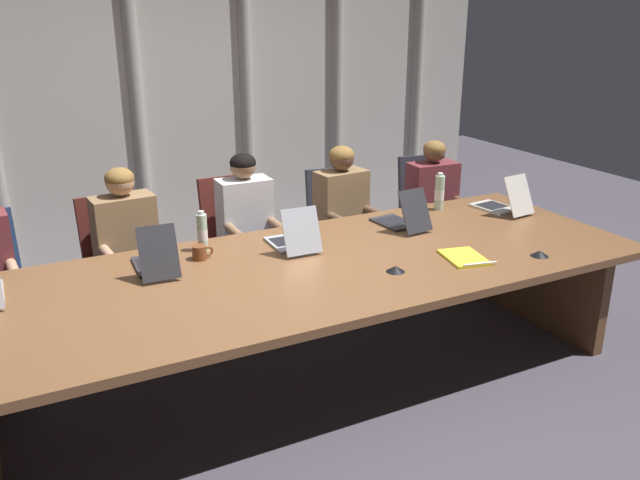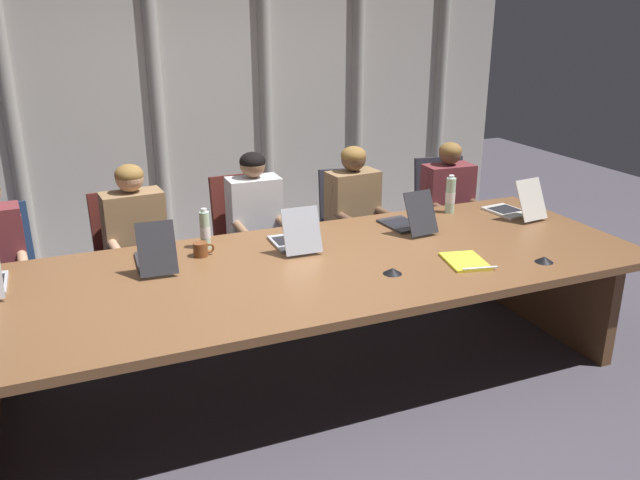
# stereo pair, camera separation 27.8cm
# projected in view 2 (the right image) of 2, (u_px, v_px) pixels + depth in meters

# --- Properties ---
(ground_plane) EXTENTS (12.04, 12.04, 0.00)m
(ground_plane) POSITION_uv_depth(u_px,v_px,m) (310.00, 376.00, 4.11)
(ground_plane) COLOR #47424C
(conference_table) EXTENTS (4.12, 1.47, 0.75)m
(conference_table) POSITION_uv_depth(u_px,v_px,m) (309.00, 287.00, 3.91)
(conference_table) COLOR brown
(conference_table) RESTS_ON ground_plane
(curtain_backdrop) EXTENTS (6.02, 0.17, 2.94)m
(curtain_backdrop) POSITION_uv_depth(u_px,v_px,m) (203.00, 92.00, 5.78)
(curtain_backdrop) COLOR beige
(curtain_backdrop) RESTS_ON ground_plane
(laptop_left_mid) EXTENTS (0.24, 0.45, 0.31)m
(laptop_left_mid) POSITION_uv_depth(u_px,v_px,m) (155.00, 257.00, 3.83)
(laptop_left_mid) COLOR #2D2D33
(laptop_left_mid) RESTS_ON conference_table
(laptop_center) EXTENTS (0.25, 0.42, 0.29)m
(laptop_center) POSITION_uv_depth(u_px,v_px,m) (295.00, 238.00, 4.14)
(laptop_center) COLOR #A8ADB7
(laptop_center) RESTS_ON conference_table
(laptop_right_mid) EXTENTS (0.25, 0.46, 0.29)m
(laptop_right_mid) POSITION_uv_depth(u_px,v_px,m) (407.00, 221.00, 4.48)
(laptop_right_mid) COLOR #2D2D33
(laptop_right_mid) RESTS_ON conference_table
(laptop_right_end) EXTENTS (0.28, 0.46, 0.29)m
(laptop_right_end) POSITION_uv_depth(u_px,v_px,m) (514.00, 208.00, 4.77)
(laptop_right_end) COLOR beige
(laptop_right_end) RESTS_ON conference_table
(office_chair_left_end) EXTENTS (0.60, 0.60, 0.93)m
(office_chair_left_end) POSITION_uv_depth(u_px,v_px,m) (8.00, 295.00, 4.42)
(office_chair_left_end) COLOR navy
(office_chair_left_end) RESTS_ON ground_plane
(office_chair_left_mid) EXTENTS (0.60, 0.60, 0.95)m
(office_chair_left_mid) POSITION_uv_depth(u_px,v_px,m) (132.00, 276.00, 4.72)
(office_chair_left_mid) COLOR #511E19
(office_chair_left_mid) RESTS_ON ground_plane
(office_chair_center) EXTENTS (0.60, 0.60, 0.98)m
(office_chair_center) POSITION_uv_depth(u_px,v_px,m) (248.00, 258.00, 5.04)
(office_chair_center) COLOR #511E19
(office_chair_center) RESTS_ON ground_plane
(office_chair_right_mid) EXTENTS (0.60, 0.61, 0.94)m
(office_chair_right_mid) POSITION_uv_depth(u_px,v_px,m) (350.00, 244.00, 5.36)
(office_chair_right_mid) COLOR #2D2D38
(office_chair_right_mid) RESTS_ON ground_plane
(office_chair_right_end) EXTENTS (0.60, 0.61, 0.96)m
(office_chair_right_end) POSITION_uv_depth(u_px,v_px,m) (444.00, 230.00, 5.69)
(office_chair_right_end) COLOR #2D2D38
(office_chair_right_end) RESTS_ON ground_plane
(person_left_mid) EXTENTS (0.45, 0.57, 1.19)m
(person_left_mid) POSITION_uv_depth(u_px,v_px,m) (138.00, 240.00, 4.50)
(person_left_mid) COLOR olive
(person_left_mid) RESTS_ON ground_plane
(person_center) EXTENTS (0.40, 0.55, 1.20)m
(person_center) POSITION_uv_depth(u_px,v_px,m) (258.00, 224.00, 4.81)
(person_center) COLOR silver
(person_center) RESTS_ON ground_plane
(person_right_mid) EXTENTS (0.44, 0.57, 1.18)m
(person_right_mid) POSITION_uv_depth(u_px,v_px,m) (358.00, 212.00, 5.11)
(person_right_mid) COLOR olive
(person_right_mid) RESTS_ON ground_plane
(person_right_end) EXTENTS (0.44, 0.56, 1.14)m
(person_right_end) POSITION_uv_depth(u_px,v_px,m) (452.00, 203.00, 5.43)
(person_right_end) COLOR brown
(person_right_end) RESTS_ON ground_plane
(water_bottle_primary) EXTENTS (0.06, 0.06, 0.26)m
(water_bottle_primary) POSITION_uv_depth(u_px,v_px,m) (205.00, 230.00, 4.10)
(water_bottle_primary) COLOR #ADD1B2
(water_bottle_primary) RESTS_ON conference_table
(water_bottle_secondary) EXTENTS (0.07, 0.07, 0.28)m
(water_bottle_secondary) POSITION_uv_depth(u_px,v_px,m) (450.00, 195.00, 4.81)
(water_bottle_secondary) COLOR #ADD1B2
(water_bottle_secondary) RESTS_ON conference_table
(coffee_mug_near) EXTENTS (0.13, 0.09, 0.09)m
(coffee_mug_near) POSITION_uv_depth(u_px,v_px,m) (201.00, 249.00, 3.99)
(coffee_mug_near) COLOR brown
(coffee_mug_near) RESTS_ON conference_table
(conference_mic_left_side) EXTENTS (0.11, 0.11, 0.03)m
(conference_mic_left_side) POSITION_uv_depth(u_px,v_px,m) (392.00, 271.00, 3.73)
(conference_mic_left_side) COLOR black
(conference_mic_left_side) RESTS_ON conference_table
(conference_mic_middle) EXTENTS (0.11, 0.11, 0.03)m
(conference_mic_middle) POSITION_uv_depth(u_px,v_px,m) (544.00, 259.00, 3.90)
(conference_mic_middle) COLOR black
(conference_mic_middle) RESTS_ON conference_table
(spiral_notepad) EXTENTS (0.28, 0.34, 0.03)m
(spiral_notepad) POSITION_uv_depth(u_px,v_px,m) (465.00, 262.00, 3.90)
(spiral_notepad) COLOR yellow
(spiral_notepad) RESTS_ON conference_table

